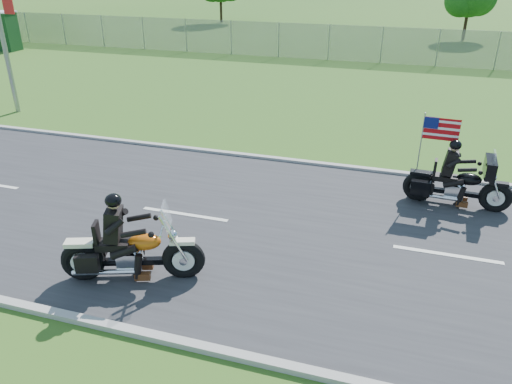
% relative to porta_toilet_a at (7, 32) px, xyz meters
% --- Properties ---
extents(ground, '(420.00, 420.00, 0.00)m').
position_rel_porta_toilet_a_xyz_m(ground, '(22.00, -17.00, -1.15)').
color(ground, '#214C17').
rests_on(ground, ground).
extents(road, '(120.00, 8.00, 0.04)m').
position_rel_porta_toilet_a_xyz_m(road, '(22.00, -17.00, -1.13)').
color(road, '#28282B').
rests_on(road, ground).
extents(curb_north, '(120.00, 0.18, 0.12)m').
position_rel_porta_toilet_a_xyz_m(curb_north, '(22.00, -12.95, -1.10)').
color(curb_north, '#9E9B93').
rests_on(curb_north, ground).
extents(curb_south, '(120.00, 0.18, 0.12)m').
position_rel_porta_toilet_a_xyz_m(curb_south, '(22.00, -21.05, -1.10)').
color(curb_south, '#9E9B93').
rests_on(curb_south, ground).
extents(fence, '(60.00, 0.03, 2.00)m').
position_rel_porta_toilet_a_xyz_m(fence, '(17.00, 3.00, -0.15)').
color(fence, gray).
rests_on(fence, ground).
extents(porta_toilet_a, '(1.10, 1.10, 2.30)m').
position_rel_porta_toilet_a_xyz_m(porta_toilet_a, '(0.00, 0.00, 0.00)').
color(porta_toilet_a, '#113816').
rests_on(porta_toilet_a, ground).
extents(motorcycle_lead, '(2.67, 1.28, 1.86)m').
position_rel_porta_toilet_a_xyz_m(motorcycle_lead, '(20.11, -19.65, -0.57)').
color(motorcycle_lead, black).
rests_on(motorcycle_lead, ground).
extents(motorcycle_follow, '(2.59, 0.86, 2.16)m').
position_rel_porta_toilet_a_xyz_m(motorcycle_follow, '(26.22, -14.53, -0.56)').
color(motorcycle_follow, black).
rests_on(motorcycle_follow, ground).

